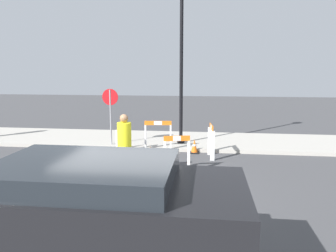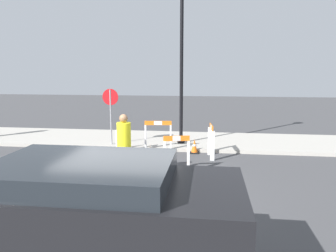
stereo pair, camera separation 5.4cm
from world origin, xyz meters
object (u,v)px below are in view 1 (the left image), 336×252
Objects in this scene: person_worker at (125,144)px; parked_car_1 at (87,218)px; streetlamp_post at (182,37)px; stop_sign at (110,107)px.

parked_car_1 is (0.67, -4.46, 0.05)m from person_worker.
streetlamp_post is 3.00× the size of stop_sign.
parked_car_1 is at bearing -93.39° from streetlamp_post.
stop_sign is 1.20× the size of person_worker.
stop_sign is (-2.57, -0.57, -2.54)m from streetlamp_post.
stop_sign is 3.70m from person_worker.
streetlamp_post is 1.53× the size of parked_car_1.
streetlamp_post reaches higher than stop_sign.
person_worker is (-1.17, -3.95, -3.13)m from streetlamp_post.
streetlamp_post is 3.58× the size of person_worker.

